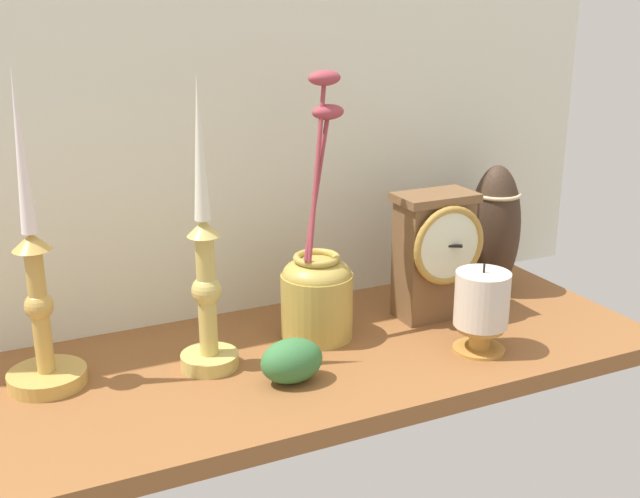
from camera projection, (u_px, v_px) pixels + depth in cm
name	position (u px, v px, depth cm)	size (l,w,h in cm)	color
ground_plane	(285.00, 366.00, 102.48)	(100.00, 36.00, 2.40)	brown
back_wall	(228.00, 87.00, 107.93)	(120.00, 2.00, 65.00)	silver
mantel_clock	(435.00, 253.00, 112.18)	(11.28, 8.31, 18.25)	brown
candlestick_tall_left	(206.00, 277.00, 95.96)	(7.27, 7.27, 36.45)	tan
candlestick_tall_center	(39.00, 304.00, 91.90)	(9.28, 9.28, 37.76)	tan
brass_vase_jar	(317.00, 287.00, 106.30)	(9.76, 9.76, 35.45)	#B69C46
pillar_candle_front	(482.00, 307.00, 102.37)	(7.09, 7.09, 12.00)	#BB873B
tall_ceramic_vase	(494.00, 229.00, 121.74)	(7.92, 7.92, 20.10)	#3B2A1E
ivy_sprig	(292.00, 361.00, 95.05)	(7.78, 5.45, 5.48)	#35713B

